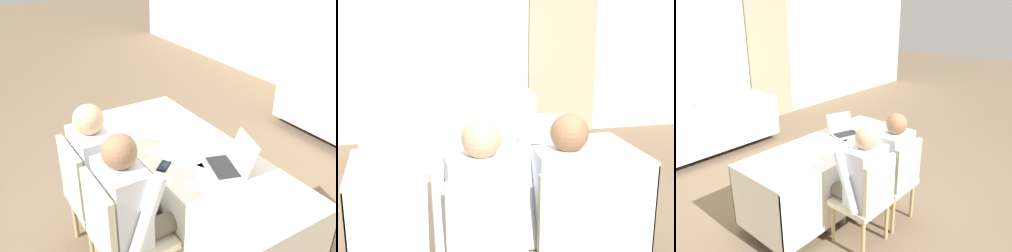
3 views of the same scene
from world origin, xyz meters
The scene contains 10 objects.
ground_plane centered at (0.00, 0.00, 0.00)m, with size 24.00×24.00×0.00m, color brown.
conference_table_near centered at (0.00, 0.00, 0.56)m, with size 1.90×0.73×0.74m.
laptop centered at (0.31, 0.08, 0.78)m, with size 0.38×0.36×0.22m.
cell_phone centered at (0.07, -0.27, 0.74)m, with size 0.13×0.13×0.01m.
paper_beside_laptop centered at (0.27, 0.03, 0.74)m, with size 0.22×0.30×0.00m.
paper_centre_table centered at (0.15, 0.08, 0.74)m, with size 0.31×0.35×0.00m.
chair_near_left centered at (-0.23, -0.67, 0.49)m, with size 0.44×0.44×0.90m.
chair_near_right centered at (0.23, -0.67, 0.49)m, with size 0.44×0.44×0.90m.
person_checkered_shirt centered at (-0.23, -0.57, 0.65)m, with size 0.50×0.52×1.16m.
person_white_shirt centered at (0.23, -0.57, 0.65)m, with size 0.50×0.52×1.16m.
Camera 1 is at (1.84, -1.32, 2.10)m, focal length 40.00 mm.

